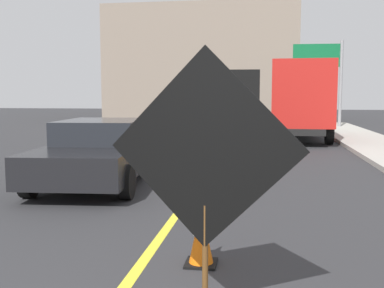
{
  "coord_description": "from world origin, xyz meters",
  "views": [
    {
      "loc": [
        1.35,
        -1.03,
        1.95
      ],
      "look_at": [
        0.36,
        5.35,
        1.24
      ],
      "focal_mm": 42.35,
      "sensor_mm": 36.0,
      "label": 1
    }
  ],
  "objects_px": {
    "pickup_car": "(101,151)",
    "traffic_cone_far_lane": "(225,162)",
    "traffic_cone_near_sign": "(201,236)",
    "highway_guide_sign": "(327,68)",
    "arrow_board_trailer": "(233,142)",
    "box_truck": "(298,99)",
    "traffic_cone_mid_lane": "(225,185)",
    "roadwork_sign": "(205,154)"
  },
  "relations": [
    {
      "from": "pickup_car",
      "to": "traffic_cone_far_lane",
      "type": "height_order",
      "value": "pickup_car"
    },
    {
      "from": "pickup_car",
      "to": "traffic_cone_near_sign",
      "type": "xyz_separation_m",
      "value": [
        2.87,
        -4.57,
        -0.36
      ]
    },
    {
      "from": "pickup_car",
      "to": "highway_guide_sign",
      "type": "height_order",
      "value": "highway_guide_sign"
    },
    {
      "from": "pickup_car",
      "to": "highway_guide_sign",
      "type": "bearing_deg",
      "value": 67.58
    },
    {
      "from": "arrow_board_trailer",
      "to": "traffic_cone_far_lane",
      "type": "relative_size",
      "value": 4.22
    },
    {
      "from": "box_truck",
      "to": "highway_guide_sign",
      "type": "xyz_separation_m",
      "value": [
        2.04,
        6.4,
        1.65
      ]
    },
    {
      "from": "highway_guide_sign",
      "to": "box_truck",
      "type": "bearing_deg",
      "value": -107.66
    },
    {
      "from": "pickup_car",
      "to": "traffic_cone_far_lane",
      "type": "relative_size",
      "value": 7.66
    },
    {
      "from": "traffic_cone_mid_lane",
      "to": "highway_guide_sign",
      "type": "bearing_deg",
      "value": 77.22
    },
    {
      "from": "box_truck",
      "to": "traffic_cone_near_sign",
      "type": "xyz_separation_m",
      "value": [
        -2.22,
        -15.43,
        -1.44
      ]
    },
    {
      "from": "arrow_board_trailer",
      "to": "traffic_cone_mid_lane",
      "type": "distance_m",
      "value": 5.79
    },
    {
      "from": "highway_guide_sign",
      "to": "traffic_cone_far_lane",
      "type": "bearing_deg",
      "value": -105.76
    },
    {
      "from": "traffic_cone_mid_lane",
      "to": "box_truck",
      "type": "bearing_deg",
      "value": 79.84
    },
    {
      "from": "traffic_cone_far_lane",
      "to": "traffic_cone_mid_lane",
      "type": "bearing_deg",
      "value": -85.58
    },
    {
      "from": "box_truck",
      "to": "pickup_car",
      "type": "height_order",
      "value": "box_truck"
    },
    {
      "from": "pickup_car",
      "to": "traffic_cone_near_sign",
      "type": "relative_size",
      "value": 7.18
    },
    {
      "from": "roadwork_sign",
      "to": "arrow_board_trailer",
      "type": "distance_m",
      "value": 10.35
    },
    {
      "from": "arrow_board_trailer",
      "to": "traffic_cone_mid_lane",
      "type": "height_order",
      "value": "arrow_board_trailer"
    },
    {
      "from": "traffic_cone_near_sign",
      "to": "traffic_cone_mid_lane",
      "type": "relative_size",
      "value": 1.05
    },
    {
      "from": "roadwork_sign",
      "to": "arrow_board_trailer",
      "type": "height_order",
      "value": "arrow_board_trailer"
    },
    {
      "from": "arrow_board_trailer",
      "to": "pickup_car",
      "type": "distance_m",
      "value": 5.08
    },
    {
      "from": "box_truck",
      "to": "traffic_cone_mid_lane",
      "type": "bearing_deg",
      "value": -100.16
    },
    {
      "from": "roadwork_sign",
      "to": "box_truck",
      "type": "bearing_deg",
      "value": 83.22
    },
    {
      "from": "traffic_cone_near_sign",
      "to": "pickup_car",
      "type": "bearing_deg",
      "value": 122.12
    },
    {
      "from": "traffic_cone_near_sign",
      "to": "traffic_cone_mid_lane",
      "type": "bearing_deg",
      "value": 89.78
    },
    {
      "from": "roadwork_sign",
      "to": "highway_guide_sign",
      "type": "relative_size",
      "value": 0.47
    },
    {
      "from": "traffic_cone_mid_lane",
      "to": "traffic_cone_near_sign",
      "type": "bearing_deg",
      "value": -90.22
    },
    {
      "from": "traffic_cone_far_lane",
      "to": "arrow_board_trailer",
      "type": "bearing_deg",
      "value": 90.11
    },
    {
      "from": "pickup_car",
      "to": "box_truck",
      "type": "bearing_deg",
      "value": 64.91
    },
    {
      "from": "box_truck",
      "to": "traffic_cone_far_lane",
      "type": "xyz_separation_m",
      "value": [
        -2.43,
        -9.44,
        -1.46
      ]
    },
    {
      "from": "highway_guide_sign",
      "to": "traffic_cone_near_sign",
      "type": "bearing_deg",
      "value": -101.04
    },
    {
      "from": "traffic_cone_near_sign",
      "to": "highway_guide_sign",
      "type": "bearing_deg",
      "value": 78.96
    },
    {
      "from": "highway_guide_sign",
      "to": "traffic_cone_near_sign",
      "type": "xyz_separation_m",
      "value": [
        -4.26,
        -21.84,
        -3.09
      ]
    },
    {
      "from": "box_truck",
      "to": "traffic_cone_far_lane",
      "type": "distance_m",
      "value": 9.86
    },
    {
      "from": "pickup_car",
      "to": "traffic_cone_mid_lane",
      "type": "relative_size",
      "value": 7.57
    },
    {
      "from": "traffic_cone_near_sign",
      "to": "traffic_cone_mid_lane",
      "type": "xyz_separation_m",
      "value": [
        0.01,
        3.1,
        -0.02
      ]
    },
    {
      "from": "pickup_car",
      "to": "arrow_board_trailer",
      "type": "bearing_deg",
      "value": 58.51
    },
    {
      "from": "roadwork_sign",
      "to": "traffic_cone_near_sign",
      "type": "relative_size",
      "value": 3.42
    },
    {
      "from": "highway_guide_sign",
      "to": "traffic_cone_mid_lane",
      "type": "relative_size",
      "value": 7.72
    },
    {
      "from": "box_truck",
      "to": "traffic_cone_far_lane",
      "type": "height_order",
      "value": "box_truck"
    },
    {
      "from": "roadwork_sign",
      "to": "traffic_cone_near_sign",
      "type": "bearing_deg",
      "value": 98.95
    },
    {
      "from": "box_truck",
      "to": "traffic_cone_mid_lane",
      "type": "relative_size",
      "value": 12.04
    }
  ]
}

